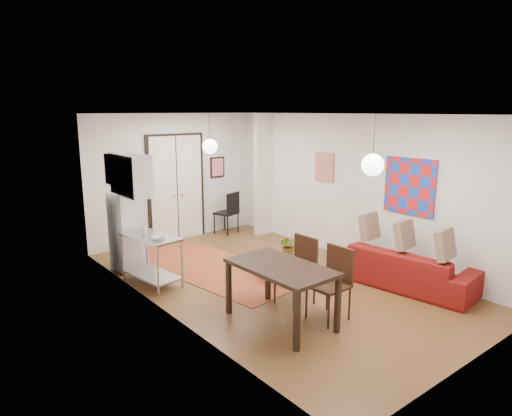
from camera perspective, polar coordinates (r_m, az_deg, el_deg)
floor at (r=8.21m, az=2.25°, el=-9.05°), size 7.00×7.00×0.00m
ceiling at (r=7.66m, az=2.43°, el=11.63°), size 4.20×7.00×0.02m
wall_back at (r=10.66m, az=-10.06°, el=3.78°), size 4.20×0.02×2.90m
wall_front at (r=5.71m, az=25.99°, el=-4.54°), size 4.20×0.02×2.90m
wall_left at (r=6.66m, az=-11.49°, el=-1.29°), size 0.02×7.00×2.90m
wall_right at (r=9.29m, az=12.20°, el=2.48°), size 0.02×7.00×2.90m
double_doors at (r=10.66m, az=-9.90°, el=2.43°), size 1.44×0.06×2.50m
stub_partition at (r=10.90m, az=0.95°, el=4.15°), size 0.50×0.10×2.90m
wall_cabinet at (r=7.99m, az=-15.41°, el=4.03°), size 0.35×1.00×0.70m
painting_popart at (r=8.52m, az=18.65°, el=2.61°), size 0.05×1.00×1.00m
painting_abstract at (r=9.75m, az=8.56°, el=5.14°), size 0.05×0.50×0.60m
poster_back at (r=11.21m, az=-4.83°, el=5.10°), size 0.40×0.03×0.50m
print_left at (r=8.39m, az=-17.73°, el=4.60°), size 0.03×0.44×0.54m
pendant_back at (r=9.29m, az=-5.77°, el=7.67°), size 0.30×0.30×0.80m
pendant_front at (r=6.32m, az=14.38°, el=5.25°), size 0.30×0.30×0.80m
kilim_rug at (r=9.15m, az=-6.92°, el=-6.83°), size 2.28×4.64×0.01m
sofa at (r=8.24m, az=18.19°, el=-7.10°), size 1.21×2.41×0.67m
coffee_table at (r=8.17m, az=3.60°, el=-6.51°), size 1.05×0.81×0.41m
potted_plant at (r=8.16m, az=4.15°, el=-4.67°), size 0.45×0.42×0.40m
kitchen_counter at (r=8.09m, az=-12.93°, el=-5.55°), size 0.72×1.20×0.87m
bowl at (r=7.73m, az=-12.08°, el=-3.70°), size 0.27×0.27×0.05m
soap_bottle at (r=8.19m, az=-13.82°, el=-2.40°), size 0.11×0.11×0.18m
fridge at (r=8.90m, az=-15.74°, el=-2.78°), size 0.59×0.59×1.49m
dining_table at (r=6.43m, az=3.14°, el=-7.98°), size 0.91×1.56×0.85m
dining_chair_near at (r=7.18m, az=4.29°, el=-7.04°), size 0.51×0.72×1.05m
dining_chair_far at (r=6.71m, az=8.39°, el=-8.52°), size 0.51×0.72×1.05m
black_side_chair at (r=11.20m, az=-4.07°, el=-0.04°), size 0.59×0.60×1.03m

